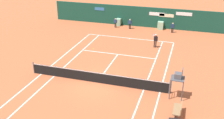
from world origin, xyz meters
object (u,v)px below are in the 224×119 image
at_px(ball_kid_left_post, 115,22).
at_px(tennis_ball_by_sideline, 93,49).
at_px(tennis_ball_near_service_line, 111,62).
at_px(ball_kid_centre_post, 173,27).
at_px(umpire_chair, 178,78).
at_px(player_on_baseline, 155,40).
at_px(player_bench, 179,109).
at_px(tennis_ball_mid_court, 86,72).
at_px(ball_kid_right_post, 130,23).

bearing_deg(ball_kid_left_post, tennis_ball_by_sideline, 94.56).
bearing_deg(ball_kid_left_post, tennis_ball_near_service_line, 109.53).
distance_m(ball_kid_left_post, tennis_ball_near_service_line, 11.55).
distance_m(ball_kid_centre_post, tennis_ball_near_service_line, 12.17).
xyz_separation_m(umpire_chair, ball_kid_left_post, (-9.50, 15.79, -0.89)).
xyz_separation_m(player_on_baseline, tennis_ball_near_service_line, (-3.46, -5.28, -0.90)).
relative_size(player_bench, tennis_ball_near_service_line, 21.48).
height_order(ball_kid_centre_post, tennis_ball_mid_court, ball_kid_centre_post).
height_order(umpire_chair, ball_kid_right_post, umpire_chair).
distance_m(player_on_baseline, tennis_ball_near_service_line, 6.37).
distance_m(ball_kid_centre_post, ball_kid_left_post, 7.68).
height_order(player_bench, tennis_ball_mid_court, player_bench).
height_order(ball_kid_left_post, tennis_ball_near_service_line, ball_kid_left_post).
xyz_separation_m(player_bench, tennis_ball_by_sideline, (-9.90, 9.68, -0.48)).
relative_size(ball_kid_left_post, tennis_ball_by_sideline, 19.39).
distance_m(umpire_chair, player_bench, 2.57).
relative_size(player_on_baseline, ball_kid_right_post, 1.32).
relative_size(player_on_baseline, tennis_ball_near_service_line, 26.12).
relative_size(player_on_baseline, tennis_ball_mid_court, 26.12).
relative_size(ball_kid_centre_post, tennis_ball_mid_court, 19.66).
distance_m(umpire_chair, ball_kid_left_post, 18.44).
bearing_deg(player_bench, ball_kid_centre_post, 6.79).
bearing_deg(ball_kid_left_post, ball_kid_centre_post, -174.97).
height_order(ball_kid_right_post, tennis_ball_near_service_line, ball_kid_right_post).
height_order(umpire_chair, player_on_baseline, umpire_chair).
distance_m(umpire_chair, tennis_ball_by_sideline, 12.20).
xyz_separation_m(ball_kid_left_post, tennis_ball_by_sideline, (-0.07, -8.38, -0.73)).
height_order(tennis_ball_near_service_line, tennis_ball_by_sideline, same).
xyz_separation_m(umpire_chair, tennis_ball_by_sideline, (-9.57, 7.40, -1.61)).
bearing_deg(umpire_chair, player_bench, -171.68).
bearing_deg(umpire_chair, tennis_ball_mid_court, 76.92).
relative_size(ball_kid_right_post, tennis_ball_mid_court, 19.85).
xyz_separation_m(player_bench, ball_kid_centre_post, (-2.15, 18.07, 0.26)).
xyz_separation_m(umpire_chair, ball_kid_right_post, (-7.47, 15.79, -0.87)).
height_order(player_on_baseline, tennis_ball_near_service_line, player_on_baseline).
relative_size(ball_kid_left_post, tennis_ball_mid_court, 19.39).
height_order(umpire_chair, player_bench, umpire_chair).
xyz_separation_m(ball_kid_centre_post, ball_kid_right_post, (-5.65, 0.00, 0.01)).
bearing_deg(ball_kid_centre_post, umpire_chair, 85.11).
height_order(player_on_baseline, ball_kid_centre_post, player_on_baseline).
bearing_deg(ball_kid_centre_post, tennis_ball_mid_court, 53.93).
bearing_deg(ball_kid_right_post, player_on_baseline, 134.82).
bearing_deg(ball_kid_left_post, umpire_chair, 126.06).
height_order(tennis_ball_mid_court, tennis_ball_by_sideline, same).
relative_size(player_bench, ball_kid_right_post, 1.08).
height_order(player_bench, ball_kid_centre_post, ball_kid_centre_post).
bearing_deg(ball_kid_right_post, umpire_chair, 123.87).
bearing_deg(tennis_ball_near_service_line, ball_kid_right_post, 94.40).
distance_m(player_bench, player_on_baseline, 12.68).
xyz_separation_m(umpire_chair, tennis_ball_near_service_line, (-6.61, 4.62, -1.61)).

